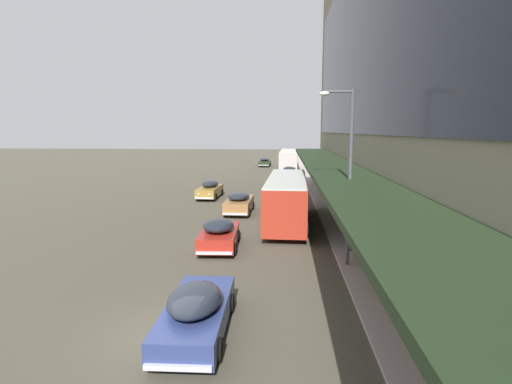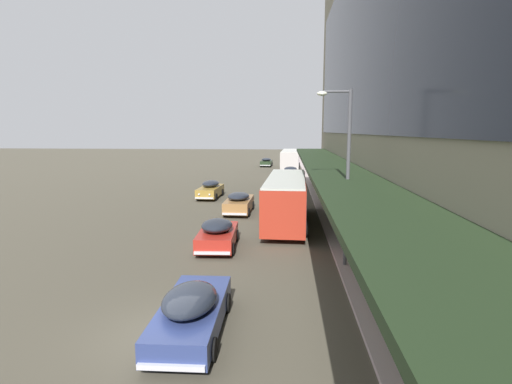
% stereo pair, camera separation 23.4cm
% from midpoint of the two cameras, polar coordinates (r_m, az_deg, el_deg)
% --- Properties ---
extents(ground, '(240.00, 240.00, 0.00)m').
position_cam_midpoint_polar(ground, '(13.10, -12.62, -19.33)').
color(ground, '#4F493B').
extents(transit_bus_kerbside_front, '(3.15, 10.92, 3.14)m').
position_cam_midpoint_polar(transit_bus_kerbside_front, '(61.12, 5.05, 4.70)').
color(transit_bus_kerbside_front, beige).
rests_on(transit_bus_kerbside_front, ground).
extents(transit_bus_kerbside_rear, '(2.99, 10.69, 3.10)m').
position_cam_midpoint_polar(transit_bus_kerbside_rear, '(26.34, 4.58, -0.73)').
color(transit_bus_kerbside_rear, '#B8311F').
rests_on(transit_bus_kerbside_rear, ground).
extents(sedan_lead_mid, '(2.00, 4.97, 1.47)m').
position_cam_midpoint_polar(sedan_lead_mid, '(12.71, -8.65, -16.43)').
color(sedan_lead_mid, navy).
rests_on(sedan_lead_mid, ground).
extents(sedan_far_back, '(2.10, 4.42, 1.57)m').
position_cam_midpoint_polar(sedan_far_back, '(21.09, -5.20, -5.96)').
color(sedan_far_back, '#B1281D').
rests_on(sedan_far_back, ground).
extents(sedan_second_mid, '(2.09, 4.46, 1.48)m').
position_cam_midpoint_polar(sedan_second_mid, '(68.65, 1.59, 4.29)').
color(sedan_second_mid, '#22321E').
rests_on(sedan_second_mid, ground).
extents(sedan_trailing_near, '(2.12, 4.37, 1.64)m').
position_cam_midpoint_polar(sedan_trailing_near, '(50.77, 5.09, 2.73)').
color(sedan_trailing_near, olive).
rests_on(sedan_trailing_near, ground).
extents(sedan_oncoming_rear, '(1.96, 4.71, 1.60)m').
position_cam_midpoint_polar(sedan_oncoming_rear, '(36.72, -6.35, 0.38)').
color(sedan_oncoming_rear, olive).
rests_on(sedan_oncoming_rear, ground).
extents(sedan_second_near, '(2.02, 4.65, 1.57)m').
position_cam_midpoint_polar(sedan_second_near, '(29.87, -2.23, -1.53)').
color(sedan_second_near, '#A06F3E').
rests_on(sedan_second_near, ground).
extents(pedestrian_at_kerb, '(0.53, 0.43, 1.86)m').
position_cam_midpoint_polar(pedestrian_at_kerb, '(20.61, 13.84, -5.36)').
color(pedestrian_at_kerb, black).
rests_on(pedestrian_at_kerb, sidewalk_kerb).
extents(street_lamp, '(1.50, 0.28, 7.71)m').
position_cam_midpoint_polar(street_lamp, '(17.79, 12.89, 3.59)').
color(street_lamp, '#4C4C51').
rests_on(street_lamp, sidewalk_kerb).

